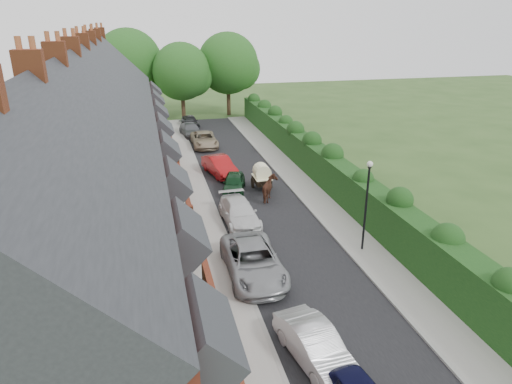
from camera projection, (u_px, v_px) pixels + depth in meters
ground at (332, 300)px, 20.73m from camera, size 140.00×140.00×0.00m
road at (262, 208)px, 30.58m from camera, size 6.00×58.00×0.02m
pavement_hedge_side at (319, 202)px, 31.47m from camera, size 2.20×58.00×0.12m
pavement_house_side at (205, 213)px, 29.72m from camera, size 1.70×58.00×0.12m
kerb_hedge_side at (305, 203)px, 31.23m from camera, size 0.18×58.00×0.13m
kerb_house_side at (217, 212)px, 29.89m from camera, size 0.18×58.00×0.13m
hedge at (345, 179)px, 31.31m from camera, size 2.10×58.00×2.85m
terrace_row at (89, 160)px, 25.76m from camera, size 9.05×40.50×11.50m
garden_wall_row at (191, 215)px, 28.44m from camera, size 0.35×40.35×1.10m
lamppost at (367, 195)px, 23.91m from camera, size 0.32×0.32×5.16m
tree_far_left at (184, 73)px, 54.39m from camera, size 7.14×6.80×9.29m
tree_far_right at (231, 65)px, 57.32m from camera, size 7.98×7.60×10.31m
tree_far_back at (133, 64)px, 55.48m from camera, size 8.40×8.00×10.82m
car_silver_a at (315, 346)px, 16.83m from camera, size 2.23×4.47×1.41m
car_silver_b at (253, 261)px, 22.44m from camera, size 2.67×5.71×1.58m
car_white at (239, 213)px, 28.17m from camera, size 2.12×4.93×1.42m
car_green at (234, 183)px, 33.38m from camera, size 2.45×4.06×1.29m
car_red at (220, 166)px, 36.84m from camera, size 2.53×4.78×1.50m
car_beige at (204, 140)px, 44.82m from camera, size 2.37×5.10×1.41m
car_grey at (191, 130)px, 48.75m from camera, size 2.44×4.82×1.34m
car_black at (190, 121)px, 52.65m from camera, size 1.99×4.11×1.35m
horse at (270, 189)px, 31.61m from camera, size 1.64×2.25×1.73m
horse_cart at (262, 175)px, 33.51m from camera, size 1.25×2.77×2.00m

